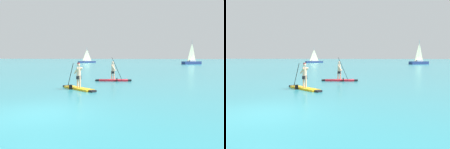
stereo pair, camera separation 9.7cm
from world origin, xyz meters
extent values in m
plane|color=teal|center=(0.00, 0.00, 0.00)|extent=(440.00, 440.00, 0.00)
cube|color=yellow|center=(-0.52, 6.20, 0.06)|extent=(2.46, 2.16, 0.11)
cube|color=black|center=(-1.70, 7.16, 0.06)|extent=(0.52, 0.53, 0.11)
cube|color=black|center=(0.65, 5.24, 0.06)|extent=(0.48, 0.49, 0.11)
cylinder|color=beige|center=(-0.60, 6.26, 0.48)|extent=(0.11, 0.11, 0.74)
cylinder|color=beige|center=(-0.39, 6.09, 0.48)|extent=(0.11, 0.11, 0.74)
cube|color=black|center=(-0.50, 6.17, 0.76)|extent=(0.34, 0.33, 0.22)
cylinder|color=beige|center=(-0.50, 6.17, 1.14)|extent=(0.26, 0.26, 0.57)
sphere|color=beige|center=(-0.50, 6.17, 1.56)|extent=(0.21, 0.21, 0.21)
cylinder|color=red|center=(-0.50, 6.17, 1.65)|extent=(0.18, 0.18, 0.06)
cylinder|color=beige|center=(-0.63, 6.09, 1.19)|extent=(0.42, 0.40, 0.46)
cylinder|color=beige|center=(-0.44, 6.32, 1.19)|extent=(0.42, 0.40, 0.46)
cylinder|color=black|center=(-1.02, 6.09, 0.89)|extent=(0.61, 0.53, 1.57)
cube|color=black|center=(-1.02, 6.09, 0.13)|extent=(0.19, 0.21, 0.32)
cube|color=red|center=(0.82, 11.50, 0.07)|extent=(2.52, 1.00, 0.14)
cube|color=black|center=(2.19, 11.68, 0.07)|extent=(0.37, 0.51, 0.14)
cube|color=black|center=(-0.55, 11.31, 0.07)|extent=(0.36, 0.44, 0.14)
cylinder|color=beige|center=(0.87, 11.50, 0.49)|extent=(0.11, 0.11, 0.70)
cylinder|color=beige|center=(0.67, 11.48, 0.49)|extent=(0.11, 0.11, 0.70)
cube|color=black|center=(0.77, 11.49, 0.75)|extent=(0.29, 0.25, 0.22)
cylinder|color=beige|center=(0.77, 11.49, 1.14)|extent=(0.26, 0.26, 0.60)
sphere|color=beige|center=(0.77, 11.49, 1.57)|extent=(0.21, 0.21, 0.21)
cylinder|color=beige|center=(0.80, 11.65, 1.14)|extent=(0.41, 0.14, 0.53)
cylinder|color=beige|center=(0.84, 11.35, 1.14)|extent=(0.41, 0.14, 0.53)
cylinder|color=black|center=(1.18, 11.10, 1.07)|extent=(0.87, 0.15, 1.90)
cube|color=black|center=(1.18, 11.10, 0.16)|extent=(0.11, 0.21, 0.32)
cube|color=navy|center=(-18.61, 69.76, 0.28)|extent=(5.90, 5.01, 0.56)
cylinder|color=#B2B2B7|center=(-18.61, 69.76, 3.03)|extent=(0.12, 0.12, 4.93)
pyramid|color=beige|center=(-18.61, 69.76, 2.70)|extent=(1.73, 2.23, 4.08)
cube|color=silver|center=(-18.61, 69.76, 0.73)|extent=(2.47, 2.26, 0.34)
cube|color=navy|center=(14.79, 58.75, 0.40)|extent=(5.67, 4.35, 0.80)
cylinder|color=#B2B2B7|center=(14.79, 58.75, 3.79)|extent=(0.12, 0.12, 5.98)
pyramid|color=beige|center=(14.79, 58.75, 3.45)|extent=(1.91, 1.82, 5.09)
cube|color=silver|center=(14.79, 58.75, 1.05)|extent=(2.33, 2.03, 0.48)
camera|label=1|loc=(4.09, -7.57, 2.06)|focal=36.55mm
camera|label=2|loc=(4.18, -7.55, 2.06)|focal=36.55mm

